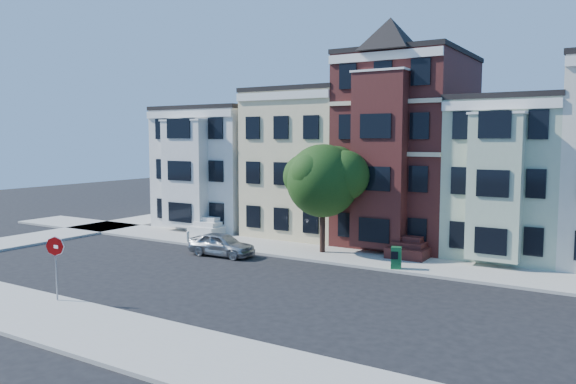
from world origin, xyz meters
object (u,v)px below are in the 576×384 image
Objects in this scene: street_tree at (323,186)px; stop_sign at (56,264)px; parked_car at (222,244)px; newspaper_box at (396,258)px; fire_hydrant at (188,238)px.

stop_sign is at bearing -107.73° from street_tree.
parked_car is 10.29m from newspaper_box.
stop_sign is (-10.00, -12.91, 0.95)m from newspaper_box.
street_tree is 6.54m from newspaper_box.
street_tree is at bearing 145.10° from newspaper_box.
fire_hydrant is at bearing -168.27° from street_tree.
street_tree is 6.95× the size of newspaper_box.
street_tree is at bearing 71.89° from stop_sign.
newspaper_box is (10.14, 1.74, 0.03)m from parked_car.
fire_hydrant is at bearing 163.93° from newspaper_box.
street_tree is at bearing 11.73° from fire_hydrant.
parked_car is 1.34× the size of stop_sign.
stop_sign is (4.25, -12.82, 1.23)m from fire_hydrant.
fire_hydrant is 13.56m from stop_sign.
stop_sign is at bearing 178.03° from parked_car.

